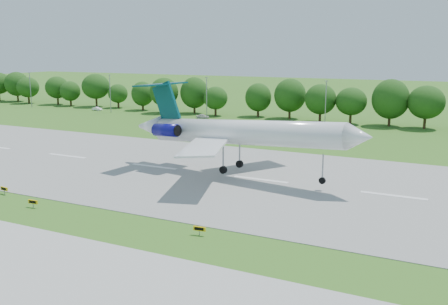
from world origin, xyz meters
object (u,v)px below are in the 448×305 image
taxi_sign_left (33,202)px  service_vehicle_a (97,109)px  service_vehicle_b (203,116)px  airliner (232,131)px

taxi_sign_left → service_vehicle_a: size_ratio=0.41×
service_vehicle_a → service_vehicle_b: 40.86m
airliner → service_vehicle_a: size_ratio=11.95×
airliner → taxi_sign_left: bearing=-114.3°
airliner → taxi_sign_left: 31.53m
airliner → service_vehicle_a: bearing=150.1°
taxi_sign_left → service_vehicle_a: bearing=122.3°
airliner → taxi_sign_left: size_ratio=28.83×
taxi_sign_left → service_vehicle_a: 105.47m
service_vehicle_a → service_vehicle_b: service_vehicle_b is taller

